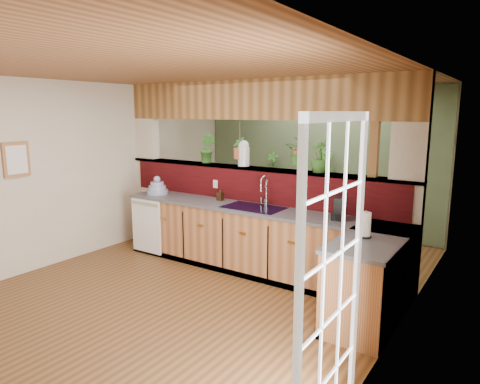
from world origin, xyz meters
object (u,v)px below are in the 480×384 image
Objects in this scene: soap_dispenser at (220,194)px; glass_jar at (244,153)px; shelving_console at (298,203)px; dish_stack at (157,188)px; faucet at (265,190)px; coffee_maker at (340,209)px; paper_towel at (365,225)px.

soap_dispenser is 0.48× the size of glass_jar.
dish_stack is at bearing -137.21° from shelving_console.
faucet is 1.14× the size of glass_jar.
paper_towel reaches higher than coffee_maker.
soap_dispenser is 0.13× the size of shelving_console.
paper_towel is (3.43, -0.51, 0.04)m from dish_stack.
shelving_console is (1.29, 2.31, -0.49)m from dish_stack.
paper_towel is at bearing -8.44° from dish_stack.
shelving_console is at bearing 104.05° from faucet.
dish_stack reaches higher than coffee_maker.
coffee_maker is (1.11, -0.12, -0.10)m from faucet.
glass_jar reaches higher than soap_dispenser.
faucet is 1.12m from coffee_maker.
faucet is 1.84m from dish_stack.
soap_dispenser is at bearing 7.64° from dish_stack.
coffee_maker is at bearing -71.66° from shelving_console.
glass_jar is at bearing 156.36° from paper_towel.
faucet is 1.29× the size of dish_stack.
glass_jar is at bearing 155.91° from faucet.
faucet is at bearing 3.34° from soap_dispenser.
paper_towel reaches higher than soap_dispenser.
soap_dispenser is 1.83m from coffee_maker.
dish_stack is 3.47m from paper_towel.
faucet reaches higher than paper_towel.
soap_dispenser is (1.11, 0.15, 0.00)m from dish_stack.
glass_jar is at bearing -106.46° from shelving_console.
dish_stack is at bearing -172.36° from soap_dispenser.
faucet is at bearing 5.96° from dish_stack.
coffee_maker is (1.83, -0.08, 0.03)m from soap_dispenser.
glass_jar is at bearing 16.81° from dish_stack.
faucet is at bearing 156.49° from paper_towel.
faucet reaches higher than soap_dispenser.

